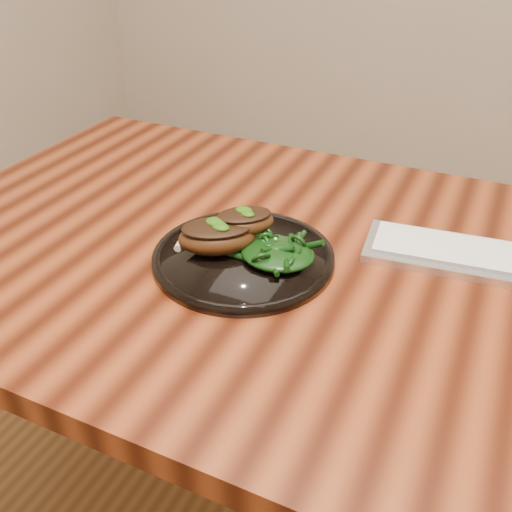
% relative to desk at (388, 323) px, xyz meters
% --- Properties ---
extents(desk, '(1.60, 0.80, 0.75)m').
position_rel_desk_xyz_m(desk, '(0.00, 0.00, 0.00)').
color(desk, '#351106').
rests_on(desk, ground).
extents(plate, '(0.27, 0.27, 0.02)m').
position_rel_desk_xyz_m(plate, '(-0.22, -0.05, 0.09)').
color(plate, black).
rests_on(plate, desk).
extents(lamb_chop_front, '(0.14, 0.12, 0.05)m').
position_rel_desk_xyz_m(lamb_chop_front, '(-0.26, -0.06, 0.12)').
color(lamb_chop_front, '#42210C').
rests_on(lamb_chop_front, plate).
extents(lamb_chop_back, '(0.11, 0.10, 0.04)m').
position_rel_desk_xyz_m(lamb_chop_back, '(-0.23, -0.03, 0.14)').
color(lamb_chop_back, '#42210C').
rests_on(lamb_chop_back, plate).
extents(herb_smear, '(0.09, 0.06, 0.01)m').
position_rel_desk_xyz_m(herb_smear, '(-0.25, 0.00, 0.10)').
color(herb_smear, '#174207').
rests_on(herb_smear, plate).
extents(greens_heap, '(0.11, 0.10, 0.04)m').
position_rel_desk_xyz_m(greens_heap, '(-0.16, -0.05, 0.12)').
color(greens_heap, black).
rests_on(greens_heap, plate).
extents(keyboard, '(0.39, 0.16, 0.02)m').
position_rel_desk_xyz_m(keyboard, '(0.13, 0.10, 0.09)').
color(keyboard, silver).
rests_on(keyboard, desk).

